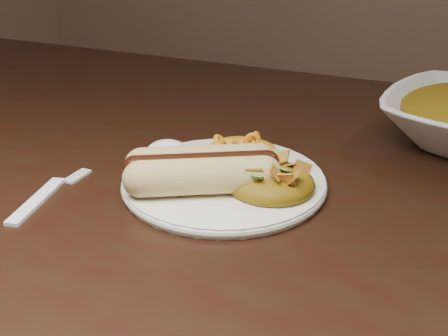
% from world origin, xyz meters
% --- Properties ---
extents(table, '(1.60, 0.90, 0.75)m').
position_xyz_m(table, '(0.00, 0.00, 0.66)').
color(table, black).
rests_on(table, floor).
extents(plate, '(0.26, 0.26, 0.01)m').
position_xyz_m(plate, '(0.05, -0.05, 0.76)').
color(plate, white).
rests_on(plate, table).
extents(hotdog, '(0.13, 0.13, 0.04)m').
position_xyz_m(hotdog, '(0.04, -0.08, 0.78)').
color(hotdog, tan).
rests_on(hotdog, plate).
extents(mac_and_cheese, '(0.11, 0.11, 0.03)m').
position_xyz_m(mac_and_cheese, '(0.05, 0.01, 0.78)').
color(mac_and_cheese, orange).
rests_on(mac_and_cheese, plate).
extents(sour_cream, '(0.06, 0.06, 0.03)m').
position_xyz_m(sour_cream, '(-0.02, -0.04, 0.78)').
color(sour_cream, white).
rests_on(sour_cream, plate).
extents(taco_salad, '(0.09, 0.09, 0.04)m').
position_xyz_m(taco_salad, '(0.11, -0.06, 0.78)').
color(taco_salad, '#A82801').
rests_on(taco_salad, plate).
extents(fork, '(0.05, 0.13, 0.00)m').
position_xyz_m(fork, '(-0.11, -0.17, 0.75)').
color(fork, white).
rests_on(fork, table).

